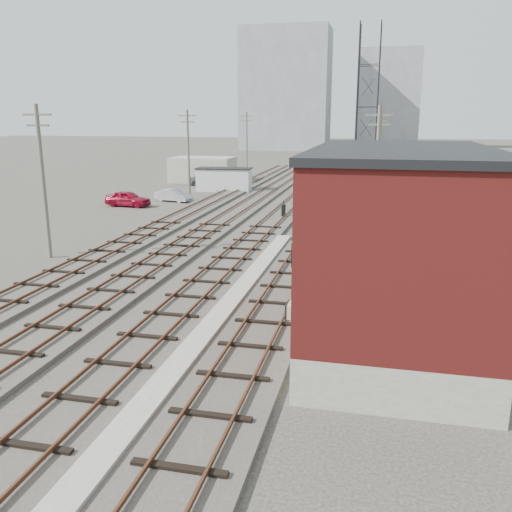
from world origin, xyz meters
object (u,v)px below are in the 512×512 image
(signal_mast, at_px, (294,278))
(car_grey, at_px, (205,180))
(switch_stand, at_px, (283,211))
(site_trailer, at_px, (224,179))
(car_red, at_px, (128,199))
(car_silver, at_px, (173,195))

(signal_mast, height_order, car_grey, signal_mast)
(signal_mast, xyz_separation_m, switch_stand, (-4.70, 24.27, -1.56))
(car_grey, bearing_deg, signal_mast, -175.79)
(signal_mast, relative_size, switch_stand, 2.74)
(site_trailer, xyz_separation_m, car_red, (-5.82, -12.86, -0.59))
(site_trailer, relative_size, car_grey, 1.49)
(signal_mast, height_order, car_red, signal_mast)
(site_trailer, bearing_deg, car_red, -118.20)
(site_trailer, bearing_deg, car_silver, -110.76)
(switch_stand, xyz_separation_m, car_grey, (-13.61, 20.51, -0.03))
(site_trailer, relative_size, car_red, 1.48)
(site_trailer, height_order, car_silver, site_trailer)
(switch_stand, bearing_deg, site_trailer, 99.23)
(site_trailer, bearing_deg, car_grey, 125.80)
(car_red, relative_size, car_grey, 1.01)
(signal_mast, bearing_deg, switch_stand, 100.96)
(car_red, xyz_separation_m, car_grey, (1.94, 17.54, -0.12))
(car_grey, bearing_deg, site_trailer, -158.39)
(signal_mast, height_order, car_silver, signal_mast)
(site_trailer, distance_m, car_grey, 6.12)
(signal_mast, bearing_deg, car_silver, 118.87)
(switch_stand, distance_m, car_grey, 24.61)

